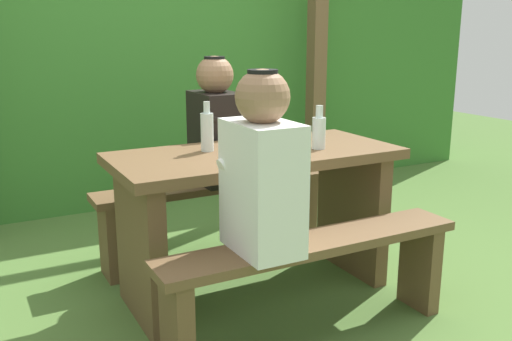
# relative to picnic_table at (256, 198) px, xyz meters

# --- Properties ---
(ground_plane) EXTENTS (12.00, 12.00, 0.00)m
(ground_plane) POSITION_rel_picnic_table_xyz_m (0.00, 0.00, -0.51)
(ground_plane) COLOR #4F7234
(hedge_backdrop) EXTENTS (6.40, 0.75, 2.08)m
(hedge_backdrop) POSITION_rel_picnic_table_xyz_m (0.00, 2.11, 0.53)
(hedge_backdrop) COLOR #39782D
(hedge_backdrop) RESTS_ON ground_plane
(pergola_post_right) EXTENTS (0.12, 0.12, 2.12)m
(pergola_post_right) POSITION_rel_picnic_table_xyz_m (1.34, 1.47, 0.55)
(pergola_post_right) COLOR brown
(pergola_post_right) RESTS_ON ground_plane
(picnic_table) EXTENTS (1.40, 0.64, 0.74)m
(picnic_table) POSITION_rel_picnic_table_xyz_m (0.00, 0.00, 0.00)
(picnic_table) COLOR brown
(picnic_table) RESTS_ON ground_plane
(bench_near) EXTENTS (1.40, 0.24, 0.46)m
(bench_near) POSITION_rel_picnic_table_xyz_m (0.00, -0.52, -0.18)
(bench_near) COLOR brown
(bench_near) RESTS_ON ground_plane
(bench_far) EXTENTS (1.40, 0.24, 0.46)m
(bench_far) POSITION_rel_picnic_table_xyz_m (0.00, 0.52, -0.18)
(bench_far) COLOR brown
(bench_far) RESTS_ON ground_plane
(person_white_shirt) EXTENTS (0.25, 0.35, 0.72)m
(person_white_shirt) POSITION_rel_picnic_table_xyz_m (-0.25, -0.52, 0.29)
(person_white_shirt) COLOR white
(person_white_shirt) RESTS_ON bench_near
(person_black_coat) EXTENTS (0.25, 0.35, 0.72)m
(person_black_coat) POSITION_rel_picnic_table_xyz_m (0.02, 0.52, 0.29)
(person_black_coat) COLOR black
(person_black_coat) RESTS_ON bench_far
(drinking_glass) EXTENTS (0.07, 0.07, 0.10)m
(drinking_glass) POSITION_rel_picnic_table_xyz_m (0.12, -0.12, 0.29)
(drinking_glass) COLOR silver
(drinking_glass) RESTS_ON picnic_table
(bottle_left) EXTENTS (0.07, 0.07, 0.22)m
(bottle_left) POSITION_rel_picnic_table_xyz_m (0.30, -0.10, 0.33)
(bottle_left) COLOR silver
(bottle_left) RESTS_ON picnic_table
(bottle_right) EXTENTS (0.06, 0.06, 0.24)m
(bottle_right) POSITION_rel_picnic_table_xyz_m (-0.21, 0.11, 0.34)
(bottle_right) COLOR silver
(bottle_right) RESTS_ON picnic_table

